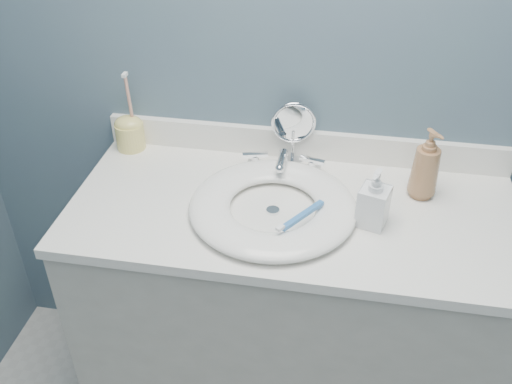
% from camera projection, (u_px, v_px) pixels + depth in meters
% --- Properties ---
extents(back_wall, '(2.20, 0.02, 2.40)m').
position_uv_depth(back_wall, '(309.00, 57.00, 1.58)').
color(back_wall, '#495B6E').
rests_on(back_wall, ground).
extents(vanity_cabinet, '(1.20, 0.55, 0.85)m').
position_uv_depth(vanity_cabinet, '(287.00, 321.00, 1.81)').
color(vanity_cabinet, '#BBB7AB').
rests_on(vanity_cabinet, ground).
extents(countertop, '(1.22, 0.57, 0.03)m').
position_uv_depth(countertop, '(292.00, 212.00, 1.56)').
color(countertop, white).
rests_on(countertop, vanity_cabinet).
extents(backsplash, '(1.22, 0.02, 0.09)m').
position_uv_depth(backsplash, '(304.00, 144.00, 1.73)').
color(backsplash, white).
rests_on(backsplash, countertop).
extents(basin, '(0.45, 0.45, 0.04)m').
position_uv_depth(basin, '(273.00, 206.00, 1.52)').
color(basin, white).
rests_on(basin, countertop).
extents(drain, '(0.04, 0.04, 0.01)m').
position_uv_depth(drain, '(273.00, 211.00, 1.53)').
color(drain, silver).
rests_on(drain, countertop).
extents(faucet, '(0.25, 0.13, 0.07)m').
position_uv_depth(faucet, '(283.00, 164.00, 1.67)').
color(faucet, silver).
rests_on(faucet, countertop).
extents(makeup_mirror, '(0.13, 0.08, 0.20)m').
position_uv_depth(makeup_mirror, '(293.00, 129.00, 1.68)').
color(makeup_mirror, silver).
rests_on(makeup_mirror, countertop).
extents(soap_bottle_amber, '(0.11, 0.11, 0.20)m').
position_uv_depth(soap_bottle_amber, '(426.00, 164.00, 1.54)').
color(soap_bottle_amber, '#986A44').
rests_on(soap_bottle_amber, countertop).
extents(soap_bottle_clear, '(0.09, 0.09, 0.16)m').
position_uv_depth(soap_bottle_clear, '(374.00, 198.00, 1.45)').
color(soap_bottle_clear, white).
rests_on(soap_bottle_clear, countertop).
extents(toothbrush_holder, '(0.09, 0.09, 0.26)m').
position_uv_depth(toothbrush_holder, '(130.00, 131.00, 1.77)').
color(toothbrush_holder, '#E0D070').
rests_on(toothbrush_holder, countertop).
extents(toothbrush_lying, '(0.11, 0.15, 0.02)m').
position_uv_depth(toothbrush_lying, '(301.00, 216.00, 1.44)').
color(toothbrush_lying, '#316DB0').
rests_on(toothbrush_lying, basin).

